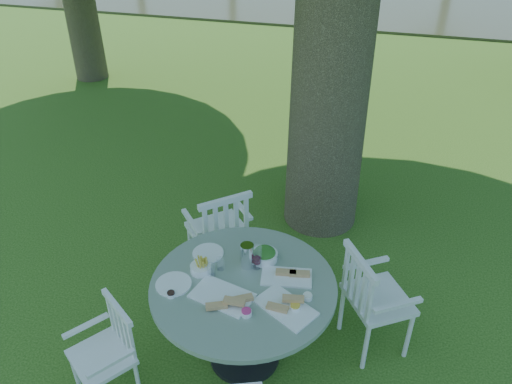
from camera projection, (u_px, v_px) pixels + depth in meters
ground at (250, 276)px, 4.83m from camera, size 140.00×140.00×0.00m
table at (244, 299)px, 3.69m from camera, size 1.36×1.36×0.80m
chair_ne at (368, 295)px, 3.84m from camera, size 0.64×0.65×0.95m
chair_nw at (222, 229)px, 4.51m from camera, size 0.68×0.67×0.98m
chair_sw at (111, 346)px, 3.53m from camera, size 0.56×0.55×0.82m
tableware at (243, 273)px, 3.65m from camera, size 1.20×0.75×0.20m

